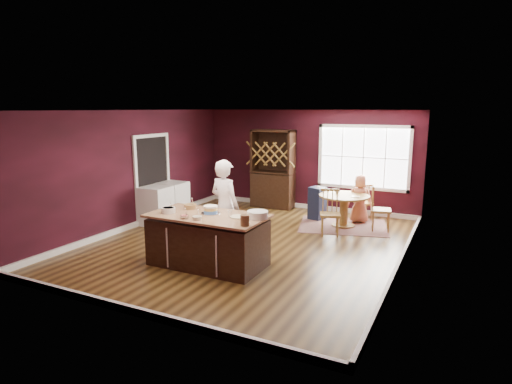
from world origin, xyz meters
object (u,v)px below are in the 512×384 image
Objects in this scene: kitchen_island at (208,241)px; baker at (225,207)px; dining_table at (344,204)px; chair_east at (381,208)px; hutch at (273,169)px; seated_woman at (360,199)px; high_chair at (317,203)px; chair_south at (330,212)px; toddler at (318,187)px; washer at (156,206)px; layer_cake at (211,210)px; dryer at (173,201)px; chair_north at (364,201)px.

kitchen_island is 0.86m from baker.
dining_table is 0.85m from chair_east.
dining_table is 2.62m from hutch.
hutch reaches higher than baker.
baker reaches higher than dining_table.
seated_woman is 1.04m from high_chair.
chair_south is at bearing -40.73° from hutch.
high_chair is at bearing -3.94° from seated_woman.
chair_south is at bearing 62.63° from seated_woman.
toddler is 3.97m from washer.
washer is (-4.88, -1.86, -0.07)m from chair_east.
layer_cake reaches higher than dining_table.
chair_south is at bearing -95.67° from dining_table.
chair_east reaches higher than high_chair.
chair_east is 1.14× the size of dryer.
dining_table is 1.26× the size of chair_north.
dryer is (-4.28, -1.72, -0.12)m from seated_woman.
seated_woman is (-0.60, 0.49, 0.06)m from chair_east.
baker is 1.71× the size of chair_east.
toddler reaches higher than chair_north.
chair_south is 1.09× the size of chair_north.
toddler reaches higher than high_chair.
kitchen_island is 0.95× the size of hutch.
high_chair is 0.93× the size of washer.
kitchen_island is 2.24× the size of washer.
layer_cake reaches higher than dryer.
layer_cake is 4.35m from seated_woman.
toddler is (-1.60, 0.34, 0.28)m from chair_east.
layer_cake reaches higher than chair_north.
chair_south is (-0.08, -0.84, -0.03)m from dining_table.
washer is at bearing 146.07° from kitchen_island.
toddler is (0.73, 3.92, 0.37)m from kitchen_island.
seated_woman reaches higher than chair_south.
kitchen_island is 0.56m from layer_cake.
dining_table is 0.57m from seated_woman.
chair_south is 3.00m from hutch.
baker is at bearing -145.87° from chair_south.
chair_east is (2.40, 2.86, -0.37)m from baker.
chair_east is 1.65m from high_chair.
kitchen_island is at bearing -112.58° from dining_table.
baker is 3.82m from seated_woman.
dining_table is 1.26× the size of dryer.
seated_woman reaches higher than dining_table.
hutch is 3.46m from washer.
chair_south is 1.70m from chair_north.
layer_cake is 0.16× the size of hutch.
layer_cake is at bearing -113.04° from dining_table.
layer_cake is 3.89m from toddler.
dryer is (-3.27, -1.55, 0.04)m from high_chair.
hutch reaches higher than dryer.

